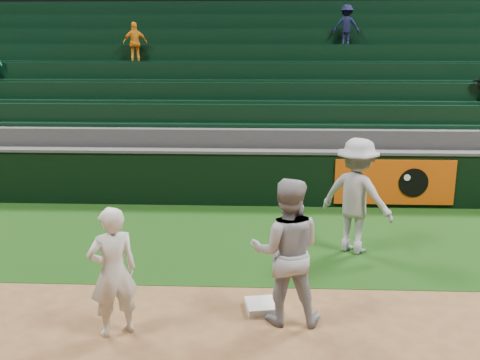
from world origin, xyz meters
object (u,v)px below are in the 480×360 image
Objects in this scene: first_baseman at (113,272)px; baserunner at (286,251)px; base_coach at (357,196)px; first_base at (263,306)px.

first_baseman is 2.17m from baserunner.
first_base is at bearing 88.53° from base_coach.
baserunner reaches higher than first_baseman.
first_base is 2.11m from first_baseman.
baserunner is at bearing -42.89° from first_base.
baserunner is at bearing 161.20° from first_baseman.
first_baseman is at bearing 12.52° from baserunner.
first_base is at bearing 170.80° from first_baseman.
first_base is 2.87m from base_coach.
base_coach is at bearing -116.55° from baserunner.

